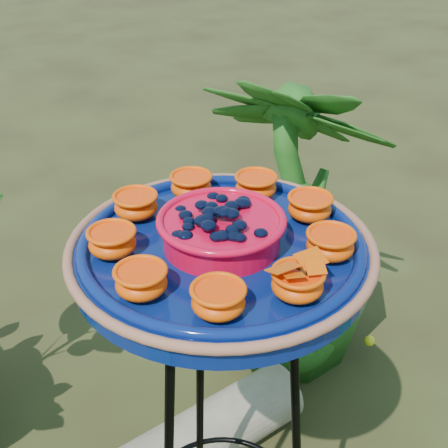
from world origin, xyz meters
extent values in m
torus|color=black|center=(-0.05, -0.11, 0.98)|extent=(0.33, 0.33, 0.02)
cylinder|color=black|center=(-0.02, 0.04, 0.49)|extent=(0.03, 0.10, 0.98)
cylinder|color=#071858|center=(-0.05, -0.11, 1.01)|extent=(0.58, 0.58, 0.04)
torus|color=#8E5B40|center=(-0.05, -0.11, 1.03)|extent=(0.52, 0.52, 0.02)
torus|color=#071858|center=(-0.05, -0.11, 1.04)|extent=(0.48, 0.48, 0.02)
cylinder|color=red|center=(-0.05, -0.11, 1.06)|extent=(0.23, 0.23, 0.05)
torus|color=red|center=(-0.05, -0.11, 1.08)|extent=(0.22, 0.22, 0.01)
ellipsoid|color=black|center=(-0.05, -0.11, 1.09)|extent=(0.17, 0.17, 0.04)
ellipsoid|color=#FF3B02|center=(0.13, -0.11, 1.05)|extent=(0.08, 0.08, 0.04)
cylinder|color=#FF4D05|center=(0.13, -0.11, 1.07)|extent=(0.07, 0.07, 0.01)
ellipsoid|color=#FF3B02|center=(0.09, 0.00, 1.05)|extent=(0.08, 0.08, 0.04)
cylinder|color=#FF4D05|center=(0.09, 0.00, 1.07)|extent=(0.07, 0.07, 0.01)
ellipsoid|color=#FF3B02|center=(-0.02, 0.06, 1.05)|extent=(0.08, 0.08, 0.04)
cylinder|color=#FF4D05|center=(-0.02, 0.06, 1.07)|extent=(0.07, 0.07, 0.01)
ellipsoid|color=#FF3B02|center=(-0.14, 0.04, 1.05)|extent=(0.08, 0.08, 0.04)
cylinder|color=#FF4D05|center=(-0.14, 0.04, 1.07)|extent=(0.07, 0.07, 0.01)
ellipsoid|color=#FF3B02|center=(-0.22, -0.05, 1.05)|extent=(0.08, 0.08, 0.04)
cylinder|color=#FF4D05|center=(-0.22, -0.05, 1.07)|extent=(0.07, 0.07, 0.01)
ellipsoid|color=#FF3B02|center=(-0.22, -0.18, 1.05)|extent=(0.08, 0.08, 0.04)
cylinder|color=#FF4D05|center=(-0.22, -0.18, 1.07)|extent=(0.07, 0.07, 0.01)
ellipsoid|color=#FF3B02|center=(-0.14, -0.27, 1.05)|extent=(0.08, 0.08, 0.04)
cylinder|color=#FF4D05|center=(-0.14, -0.27, 1.07)|extent=(0.07, 0.07, 0.01)
ellipsoid|color=#FF3B02|center=(-0.02, -0.29, 1.05)|extent=(0.08, 0.08, 0.04)
cylinder|color=#FF4D05|center=(-0.02, -0.29, 1.07)|extent=(0.07, 0.07, 0.01)
ellipsoid|color=#FF3B02|center=(0.09, -0.23, 1.05)|extent=(0.08, 0.08, 0.04)
cylinder|color=#FF4D05|center=(0.09, -0.23, 1.07)|extent=(0.07, 0.07, 0.01)
cylinder|color=black|center=(-0.02, -0.29, 1.08)|extent=(0.01, 0.03, 0.00)
cube|color=#FF6F05|center=(-0.04, -0.29, 1.09)|extent=(0.05, 0.03, 0.01)
cube|color=#FF6F05|center=(0.01, -0.29, 1.09)|extent=(0.05, 0.03, 0.01)
cylinder|color=gray|center=(0.12, 0.26, 0.09)|extent=(0.59, 0.27, 0.19)
imported|color=#1D4913|center=(0.59, 0.56, 0.53)|extent=(0.84, 0.84, 1.06)
camera|label=1|loc=(-0.46, -0.88, 1.60)|focal=50.00mm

